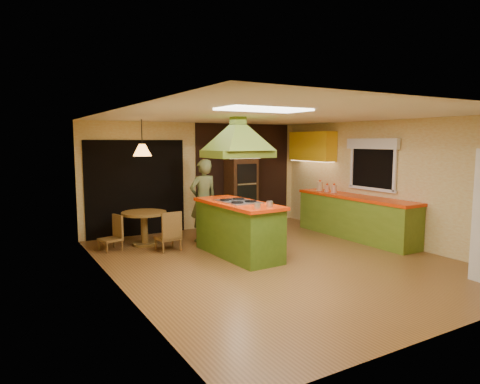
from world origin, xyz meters
TOP-DOWN VIEW (x-y plane):
  - ground at (0.00, 0.00)m, footprint 6.50×6.50m
  - room_walls at (0.00, 0.00)m, footprint 5.50×6.50m
  - ceiling_plane at (0.00, 0.00)m, footprint 6.50×6.50m
  - brick_panel at (1.25, 3.23)m, footprint 2.64×0.03m
  - nook_opening at (-1.50, 3.23)m, footprint 2.20×0.03m
  - right_counter at (2.45, 0.60)m, footprint 0.62×3.05m
  - upper_cabinets at (2.57, 2.20)m, footprint 0.34×1.40m
  - window_right at (2.70, 0.40)m, footprint 0.12×1.35m
  - fluor_panel at (-1.10, -1.20)m, footprint 1.20×0.60m
  - kitchen_island at (-0.43, 0.64)m, footprint 0.87×2.01m
  - range_hood at (-0.43, 0.64)m, footprint 1.16×0.86m
  - man at (-0.48, 1.99)m, footprint 0.66×0.46m
  - wall_oven at (0.99, 2.95)m, footprint 0.69×0.62m
  - dining_table at (-1.64, 2.29)m, footprint 0.89×0.89m
  - chair_left at (-2.34, 2.19)m, footprint 0.45×0.45m
  - chair_near at (-1.39, 1.64)m, footprint 0.44×0.44m
  - pendant_lamp at (-1.64, 2.29)m, footprint 0.48×0.48m
  - canister_large at (2.40, 1.69)m, footprint 0.15×0.15m
  - canister_medium at (2.40, 1.21)m, footprint 0.14×0.14m
  - canister_small at (2.40, 1.44)m, footprint 0.13×0.13m

SIDE VIEW (x-z plane):
  - ground at x=0.00m, z-range 0.00..0.00m
  - chair_left at x=-2.34m, z-range 0.00..0.67m
  - chair_near at x=-1.39m, z-range 0.00..0.76m
  - right_counter at x=2.45m, z-range 0.00..0.92m
  - dining_table at x=-1.64m, z-range 0.13..0.80m
  - kitchen_island at x=-0.43m, z-range 0.00..1.00m
  - man at x=-0.48m, z-range 0.00..1.71m
  - canister_small at x=2.40m, z-range 0.92..1.07m
  - canister_medium at x=2.40m, z-range 0.92..1.09m
  - wall_oven at x=0.99m, z-range 0.00..2.03m
  - canister_large at x=2.40m, z-range 0.92..1.13m
  - nook_opening at x=-1.50m, z-range 0.00..2.10m
  - room_walls at x=0.00m, z-range -2.00..4.50m
  - brick_panel at x=1.25m, z-range 0.00..2.50m
  - window_right at x=2.70m, z-range 1.24..2.30m
  - pendant_lamp at x=-1.64m, z-range 1.78..2.02m
  - upper_cabinets at x=2.57m, z-range 1.60..2.30m
  - range_hood at x=-0.43m, z-range 1.84..2.65m
  - fluor_panel at x=-1.10m, z-range 2.47..2.50m
  - ceiling_plane at x=0.00m, z-range 2.50..2.50m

